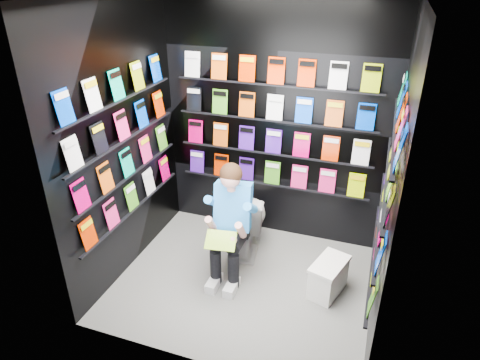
% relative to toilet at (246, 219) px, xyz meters
% --- Properties ---
extents(floor, '(2.40, 2.40, 0.00)m').
position_rel_toilet_xyz_m(floor, '(0.16, -0.55, -0.37)').
color(floor, slate).
rests_on(floor, ground).
extents(wall_back, '(2.40, 0.04, 2.60)m').
position_rel_toilet_xyz_m(wall_back, '(0.16, 0.45, 0.93)').
color(wall_back, black).
rests_on(wall_back, floor).
extents(wall_front, '(2.40, 0.04, 2.60)m').
position_rel_toilet_xyz_m(wall_front, '(0.16, -1.55, 0.93)').
color(wall_front, black).
rests_on(wall_front, floor).
extents(wall_left, '(0.04, 2.00, 2.60)m').
position_rel_toilet_xyz_m(wall_left, '(-1.04, -0.55, 0.93)').
color(wall_left, black).
rests_on(wall_left, floor).
extents(wall_right, '(0.04, 2.00, 2.60)m').
position_rel_toilet_xyz_m(wall_right, '(1.36, -0.55, 0.93)').
color(wall_right, black).
rests_on(wall_right, floor).
extents(comics_back, '(2.10, 0.06, 1.37)m').
position_rel_toilet_xyz_m(comics_back, '(0.16, 0.42, 0.94)').
color(comics_back, '#DE550F').
rests_on(comics_back, wall_back).
extents(comics_left, '(0.06, 1.70, 1.37)m').
position_rel_toilet_xyz_m(comics_left, '(-1.01, -0.55, 0.94)').
color(comics_left, '#DE550F').
rests_on(comics_left, wall_left).
extents(comics_right, '(0.06, 1.70, 1.37)m').
position_rel_toilet_xyz_m(comics_right, '(1.33, -0.55, 0.94)').
color(comics_right, '#DE550F').
rests_on(comics_right, wall_right).
extents(toilet, '(0.53, 0.81, 0.73)m').
position_rel_toilet_xyz_m(toilet, '(0.00, 0.00, 0.00)').
color(toilet, white).
rests_on(toilet, floor).
extents(longbox, '(0.34, 0.46, 0.31)m').
position_rel_toilet_xyz_m(longbox, '(0.95, -0.41, -0.21)').
color(longbox, white).
rests_on(longbox, floor).
extents(longbox_lid, '(0.36, 0.49, 0.03)m').
position_rel_toilet_xyz_m(longbox_lid, '(0.95, -0.41, -0.04)').
color(longbox_lid, white).
rests_on(longbox_lid, longbox).
extents(reader, '(0.57, 0.75, 1.27)m').
position_rel_toilet_xyz_m(reader, '(0.00, -0.38, 0.37)').
color(reader, '#2D88E6').
rests_on(reader, toilet).
extents(held_comic, '(0.30, 0.20, 0.12)m').
position_rel_toilet_xyz_m(held_comic, '(0.00, -0.73, 0.21)').
color(held_comic, green).
rests_on(held_comic, reader).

